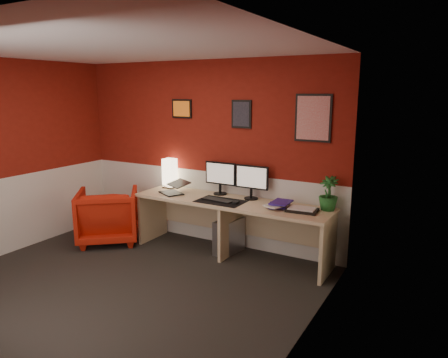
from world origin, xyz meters
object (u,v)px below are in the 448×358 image
shoji_lamp (170,174)px  zen_tray (302,210)px  laptop (171,186)px  desk (230,228)px  monitor_left (220,173)px  pc_tower (229,236)px  armchair (108,215)px  monitor_right (251,177)px  potted_plant (329,193)px

shoji_lamp → zen_tray: (2.06, -0.22, -0.18)m
laptop → desk: bearing=32.4°
monitor_left → zen_tray: bearing=-10.9°
desk → laptop: size_ratio=7.88×
pc_tower → armchair: (-1.69, -0.46, 0.15)m
monitor_right → armchair: monitor_right is taller
monitor_left → zen_tray: monitor_left is taller
desk → laptop: laptop is taller
desk → shoji_lamp: shoji_lamp is taller
shoji_lamp → potted_plant: bearing=-0.6°
monitor_left → shoji_lamp: bearing=-179.1°
pc_tower → potted_plant: bearing=14.3°
desk → monitor_right: 0.71m
zen_tray → armchair: zen_tray is taller
shoji_lamp → desk: bearing=-10.9°
desk → monitor_left: monitor_left is taller
monitor_right → laptop: bearing=-165.2°
shoji_lamp → pc_tower: bearing=-7.9°
laptop → armchair: (-0.88, -0.32, -0.47)m
laptop → pc_tower: laptop is taller
laptop → pc_tower: 1.03m
shoji_lamp → laptop: 0.38m
shoji_lamp → monitor_left: 0.83m
shoji_lamp → monitor_left: bearing=0.9°
laptop → potted_plant: size_ratio=0.83×
laptop → monitor_left: bearing=54.6°
desk → zen_tray: (0.95, -0.01, 0.38)m
monitor_left → zen_tray: 1.28m
desk → potted_plant: 1.33m
laptop → zen_tray: size_ratio=0.94×
pc_tower → zen_tray: bearing=4.3°
monitor_left → monitor_right: (0.47, -0.02, 0.00)m
desk → monitor_right: (0.19, 0.21, 0.66)m
shoji_lamp → zen_tray: size_ratio=1.14×
shoji_lamp → laptop: bearing=-50.8°
pc_tower → shoji_lamp: bearing=-179.2°
potted_plant → armchair: potted_plant is taller
shoji_lamp → pc_tower: 1.27m
desk → potted_plant: size_ratio=6.51×
monitor_left → potted_plant: size_ratio=1.45×
zen_tray → laptop: bearing=-178.0°
shoji_lamp → potted_plant: size_ratio=1.00×
shoji_lamp → pc_tower: size_ratio=0.89×
monitor_right → potted_plant: size_ratio=1.45×
laptop → potted_plant: 2.08m
zen_tray → pc_tower: 1.13m
shoji_lamp → pc_tower: shoji_lamp is taller
shoji_lamp → potted_plant: (2.30, -0.02, -0.00)m
monitor_right → zen_tray: (0.76, -0.22, -0.28)m
laptop → shoji_lamp: bearing=156.7°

